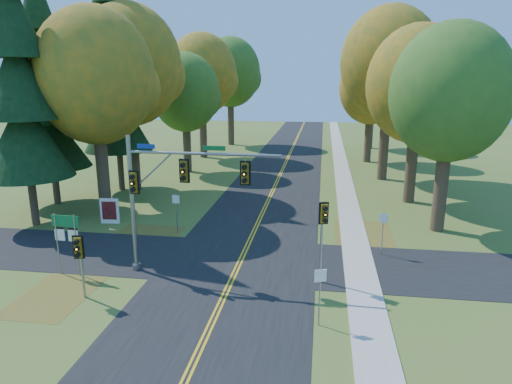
# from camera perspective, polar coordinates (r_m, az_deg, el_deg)

# --- Properties ---
(ground) EXTENTS (160.00, 160.00, 0.00)m
(ground) POSITION_cam_1_polar(r_m,az_deg,el_deg) (22.80, -2.82, -10.44)
(ground) COLOR #425D20
(ground) RESTS_ON ground
(road_main) EXTENTS (8.00, 160.00, 0.02)m
(road_main) POSITION_cam_1_polar(r_m,az_deg,el_deg) (22.80, -2.82, -10.41)
(road_main) COLOR black
(road_main) RESTS_ON ground
(road_cross) EXTENTS (60.00, 6.00, 0.02)m
(road_cross) POSITION_cam_1_polar(r_m,az_deg,el_deg) (24.60, -1.91, -8.50)
(road_cross) COLOR black
(road_cross) RESTS_ON ground
(centerline_left) EXTENTS (0.10, 160.00, 0.01)m
(centerline_left) POSITION_cam_1_polar(r_m,az_deg,el_deg) (22.81, -3.07, -10.36)
(centerline_left) COLOR gold
(centerline_left) RESTS_ON road_main
(centerline_right) EXTENTS (0.10, 160.00, 0.01)m
(centerline_right) POSITION_cam_1_polar(r_m,az_deg,el_deg) (22.77, -2.57, -10.40)
(centerline_right) COLOR gold
(centerline_right) RESTS_ON road_main
(sidewalk_east) EXTENTS (1.60, 160.00, 0.06)m
(sidewalk_east) POSITION_cam_1_polar(r_m,az_deg,el_deg) (22.51, 13.16, -11.07)
(sidewalk_east) COLOR #9E998E
(sidewalk_east) RESTS_ON ground
(leaf_patch_w_near) EXTENTS (4.00, 6.00, 0.00)m
(leaf_patch_w_near) POSITION_cam_1_polar(r_m,az_deg,el_deg) (28.18, -14.36, -5.95)
(leaf_patch_w_near) COLOR brown
(leaf_patch_w_near) RESTS_ON ground
(leaf_patch_e) EXTENTS (3.50, 8.00, 0.00)m
(leaf_patch_e) POSITION_cam_1_polar(r_m,az_deg,el_deg) (28.11, 13.44, -5.95)
(leaf_patch_e) COLOR brown
(leaf_patch_e) RESTS_ON ground
(leaf_patch_w_far) EXTENTS (3.00, 5.00, 0.00)m
(leaf_patch_w_far) POSITION_cam_1_polar(r_m,az_deg,el_deg) (22.91, -23.53, -11.54)
(leaf_patch_w_far) COLOR brown
(leaf_patch_w_far) RESTS_ON ground
(tree_w_a) EXTENTS (8.00, 8.00, 14.15)m
(tree_w_a) POSITION_cam_1_polar(r_m,az_deg,el_deg) (33.38, -19.32, 13.41)
(tree_w_a) COLOR #38281C
(tree_w_a) RESTS_ON ground
(tree_e_a) EXTENTS (7.20, 7.20, 12.73)m
(tree_e_a) POSITION_cam_1_polar(r_m,az_deg,el_deg) (30.05, 23.22, 11.24)
(tree_e_a) COLOR #38281C
(tree_e_a) RESTS_ON ground
(tree_w_b) EXTENTS (8.60, 8.60, 15.38)m
(tree_w_b) POSITION_cam_1_polar(r_m,az_deg,el_deg) (39.89, -15.53, 14.95)
(tree_w_b) COLOR #38281C
(tree_w_b) RESTS_ON ground
(tree_e_b) EXTENTS (7.60, 7.60, 13.33)m
(tree_e_b) POSITION_cam_1_polar(r_m,az_deg,el_deg) (36.55, 19.69, 12.45)
(tree_e_b) COLOR #38281C
(tree_e_b) RESTS_ON ground
(tree_w_c) EXTENTS (6.80, 6.80, 11.91)m
(tree_w_c) POSITION_cam_1_polar(r_m,az_deg,el_deg) (46.85, -8.75, 12.14)
(tree_w_c) COLOR #38281C
(tree_w_c) RESTS_ON ground
(tree_e_c) EXTENTS (8.80, 8.80, 15.79)m
(tree_e_c) POSITION_cam_1_polar(r_m,az_deg,el_deg) (44.40, 16.44, 15.14)
(tree_e_c) COLOR #38281C
(tree_e_c) RESTS_ON ground
(tree_w_d) EXTENTS (8.20, 8.20, 14.56)m
(tree_w_d) POSITION_cam_1_polar(r_m,az_deg,el_deg) (55.36, -6.72, 14.39)
(tree_w_d) COLOR #38281C
(tree_w_d) RESTS_ON ground
(tree_e_d) EXTENTS (7.00, 7.00, 12.32)m
(tree_e_d) POSITION_cam_1_polar(r_m,az_deg,el_deg) (53.45, 14.26, 12.42)
(tree_e_d) COLOR #38281C
(tree_e_d) RESTS_ON ground
(tree_w_e) EXTENTS (8.40, 8.40, 14.97)m
(tree_w_e) POSITION_cam_1_polar(r_m,az_deg,el_deg) (65.71, -3.15, 14.68)
(tree_w_e) COLOR #38281C
(tree_w_e) RESTS_ON ground
(tree_e_e) EXTENTS (7.80, 7.80, 13.74)m
(tree_e_e) POSITION_cam_1_polar(r_m,az_deg,el_deg) (64.21, 14.48, 13.49)
(tree_e_e) COLOR #38281C
(tree_e_e) RESTS_ON ground
(pine_a) EXTENTS (5.60, 5.60, 19.48)m
(pine_a) POSITION_cam_1_polar(r_m,az_deg,el_deg) (32.24, -27.53, 12.08)
(pine_a) COLOR #38281C
(pine_a) RESTS_ON ground
(pine_b) EXTENTS (5.60, 5.60, 17.31)m
(pine_b) POSITION_cam_1_polar(r_m,az_deg,el_deg) (37.24, -24.77, 10.87)
(pine_b) COLOR #38281C
(pine_b) RESTS_ON ground
(pine_c) EXTENTS (5.60, 5.60, 20.56)m
(pine_c) POSITION_cam_1_polar(r_m,az_deg,el_deg) (40.15, -17.36, 13.85)
(pine_c) COLOR #38281C
(pine_c) RESTS_ON ground
(traffic_mast) EXTENTS (7.53, 0.69, 6.83)m
(traffic_mast) POSITION_cam_1_polar(r_m,az_deg,el_deg) (22.15, -11.04, 0.60)
(traffic_mast) COLOR gray
(traffic_mast) RESTS_ON ground
(east_signal_pole) EXTENTS (0.45, 0.54, 4.01)m
(east_signal_pole) POSITION_cam_1_polar(r_m,az_deg,el_deg) (21.11, 8.38, -3.77)
(east_signal_pole) COLOR gray
(east_signal_pole) RESTS_ON ground
(ped_signal_pole) EXTENTS (0.47, 0.55, 2.98)m
(ped_signal_pole) POSITION_cam_1_polar(r_m,az_deg,el_deg) (21.11, -21.25, -7.00)
(ped_signal_pole) COLOR gray
(ped_signal_pole) RESTS_ON ground
(route_sign_cluster) EXTENTS (1.46, 0.16, 3.13)m
(route_sign_cluster) POSITION_cam_1_polar(r_m,az_deg,el_deg) (24.00, -22.67, -4.64)
(route_sign_cluster) COLOR gray
(route_sign_cluster) RESTS_ON ground
(info_kiosk) EXTENTS (1.24, 0.29, 1.71)m
(info_kiosk) POSITION_cam_1_polar(r_m,az_deg,el_deg) (31.83, -17.83, -2.27)
(info_kiosk) COLOR white
(info_kiosk) RESTS_ON ground
(reg_sign_e_north) EXTENTS (0.46, 0.07, 2.42)m
(reg_sign_e_north) POSITION_cam_1_polar(r_m,az_deg,el_deg) (25.68, 15.59, -4.12)
(reg_sign_e_north) COLOR gray
(reg_sign_e_north) RESTS_ON ground
(reg_sign_e_south) EXTENTS (0.45, 0.19, 2.45)m
(reg_sign_e_south) POSITION_cam_1_polar(r_m,az_deg,el_deg) (18.09, 8.01, -11.58)
(reg_sign_e_south) COLOR gray
(reg_sign_e_south) RESTS_ON ground
(reg_sign_w) EXTENTS (0.48, 0.11, 2.53)m
(reg_sign_w) POSITION_cam_1_polar(r_m,az_deg,el_deg) (28.61, -9.94, -1.77)
(reg_sign_w) COLOR gray
(reg_sign_w) RESTS_ON ground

